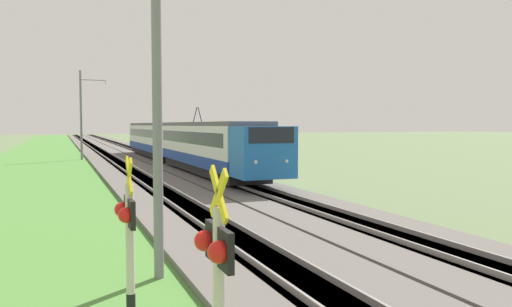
{
  "coord_description": "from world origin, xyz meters",
  "views": [
    {
      "loc": [
        -2.91,
        4.72,
        3.6
      ],
      "look_at": [
        20.6,
        -4.57,
        2.13
      ],
      "focal_mm": 35.0,
      "sensor_mm": 36.0,
      "label": 1
    }
  ],
  "objects_px": {
    "passenger_train": "(177,140)",
    "crossing_signal_near": "(218,305)",
    "catenary_mast_near": "(159,75)",
    "crossing_signal_aux": "(129,253)",
    "catenary_mast_mid": "(82,114)"
  },
  "relations": [
    {
      "from": "crossing_signal_aux",
      "to": "passenger_train",
      "type": "bearing_deg",
      "value": -103.6
    },
    {
      "from": "crossing_signal_near",
      "to": "crossing_signal_aux",
      "type": "distance_m",
      "value": 2.35
    },
    {
      "from": "crossing_signal_near",
      "to": "catenary_mast_near",
      "type": "distance_m",
      "value": 7.5
    },
    {
      "from": "passenger_train",
      "to": "crossing_signal_near",
      "type": "distance_m",
      "value": 38.19
    },
    {
      "from": "catenary_mast_near",
      "to": "catenary_mast_mid",
      "type": "distance_m",
      "value": 41.16
    },
    {
      "from": "passenger_train",
      "to": "catenary_mast_near",
      "type": "xyz_separation_m",
      "value": [
        -30.4,
        7.19,
        2.44
      ]
    },
    {
      "from": "crossing_signal_aux",
      "to": "catenary_mast_near",
      "type": "relative_size",
      "value": 0.35
    },
    {
      "from": "passenger_train",
      "to": "catenary_mast_mid",
      "type": "bearing_deg",
      "value": -146.26
    },
    {
      "from": "catenary_mast_mid",
      "to": "catenary_mast_near",
      "type": "bearing_deg",
      "value": 180.0
    },
    {
      "from": "catenary_mast_mid",
      "to": "crossing_signal_near",
      "type": "bearing_deg",
      "value": 179.05
    },
    {
      "from": "passenger_train",
      "to": "catenary_mast_near",
      "type": "distance_m",
      "value": 31.34
    },
    {
      "from": "crossing_signal_aux",
      "to": "catenary_mast_mid",
      "type": "xyz_separation_m",
      "value": [
        45.8,
        -1.29,
        2.67
      ]
    },
    {
      "from": "crossing_signal_aux",
      "to": "catenary_mast_mid",
      "type": "relative_size",
      "value": 0.36
    },
    {
      "from": "passenger_train",
      "to": "crossing_signal_near",
      "type": "xyz_separation_m",
      "value": [
        -37.34,
        7.99,
        -0.3
      ]
    },
    {
      "from": "passenger_train",
      "to": "catenary_mast_mid",
      "type": "xyz_separation_m",
      "value": [
        10.76,
        7.19,
        2.35
      ]
    }
  ]
}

